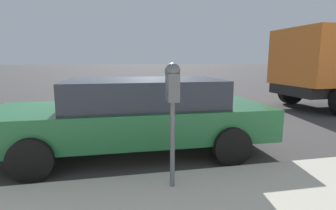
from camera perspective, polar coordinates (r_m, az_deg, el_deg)
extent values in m
plane|color=#3D3A3A|center=(5.96, -12.73, -7.28)|extent=(220.00, 220.00, 0.00)
cylinder|color=#4C5156|center=(3.32, 0.95, -8.65)|extent=(0.06, 0.06, 1.10)
cube|color=#4C5156|center=(3.17, 0.99, 3.80)|extent=(0.20, 0.14, 0.34)
sphere|color=#4C5156|center=(3.15, 1.00, 7.47)|extent=(0.19, 0.19, 0.19)
cube|color=#19389E|center=(3.28, 0.57, 3.24)|extent=(0.01, 0.11, 0.12)
cube|color=black|center=(3.26, 0.58, 5.32)|extent=(0.01, 0.10, 0.08)
cube|color=#1E5B33|center=(4.92, -7.38, -3.46)|extent=(1.87, 4.96, 0.57)
cube|color=#232833|center=(4.84, -5.18, 2.72)|extent=(1.63, 2.79, 0.49)
cylinder|color=black|center=(4.29, -27.61, -10.42)|extent=(0.23, 0.64, 0.64)
cylinder|color=black|center=(5.98, -22.80, -4.56)|extent=(0.23, 0.64, 0.64)
cylinder|color=black|center=(4.51, 13.62, -8.62)|extent=(0.23, 0.64, 0.64)
cylinder|color=black|center=(6.14, 6.53, -3.51)|extent=(0.23, 0.64, 0.64)
cube|color=#C66623|center=(10.54, 29.96, 9.05)|extent=(2.51, 2.35, 1.92)
cylinder|color=black|center=(11.51, 25.24, 2.82)|extent=(0.34, 1.05, 1.04)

